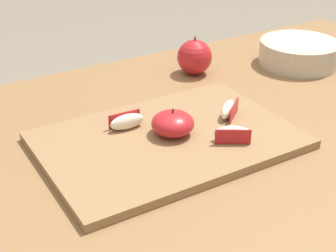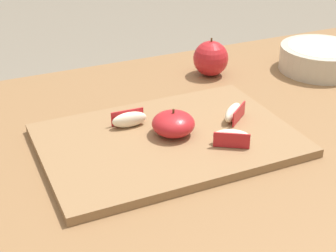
{
  "view_description": "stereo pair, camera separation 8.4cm",
  "coord_description": "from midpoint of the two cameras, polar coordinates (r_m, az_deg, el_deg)",
  "views": [
    {
      "loc": [
        -0.44,
        -0.62,
        1.21
      ],
      "look_at": [
        -0.06,
        0.01,
        0.81
      ],
      "focal_mm": 53.34,
      "sensor_mm": 36.0,
      "label": 1
    },
    {
      "loc": [
        -0.37,
        -0.66,
        1.21
      ],
      "look_at": [
        -0.06,
        0.01,
        0.81
      ],
      "focal_mm": 53.34,
      "sensor_mm": 36.0,
      "label": 2
    }
  ],
  "objects": [
    {
      "name": "cutting_board",
      "position": [
        0.85,
        -2.82,
        -1.72
      ],
      "size": [
        0.42,
        0.29,
        0.02
      ],
      "color": "olive",
      "rests_on": "dining_table"
    },
    {
      "name": "apple_half_skin_up",
      "position": [
        0.84,
        -2.28,
        0.23
      ],
      "size": [
        0.07,
        0.07,
        0.05
      ],
      "color": "#B21E23",
      "rests_on": "cutting_board"
    },
    {
      "name": "ceramic_fruit_bowl",
      "position": [
        1.21,
        12.83,
        8.21
      ],
      "size": [
        0.18,
        0.18,
        0.06
      ],
      "color": "#BCB29E",
      "rests_on": "dining_table"
    },
    {
      "name": "apple_wedge_right",
      "position": [
        0.87,
        -7.49,
        0.45
      ],
      "size": [
        0.06,
        0.03,
        0.03
      ],
      "color": "#F4EACC",
      "rests_on": "cutting_board"
    },
    {
      "name": "dining_table",
      "position": [
        0.93,
        1.09,
        -6.86
      ],
      "size": [
        1.45,
        0.82,
        0.77
      ],
      "color": "brown",
      "rests_on": "ground_plane"
    },
    {
      "name": "apple_wedge_back",
      "position": [
        0.83,
        4.51,
        -0.98
      ],
      "size": [
        0.06,
        0.05,
        0.03
      ],
      "color": "#F4EACC",
      "rests_on": "cutting_board"
    },
    {
      "name": "whole_apple_crimson",
      "position": [
        1.12,
        0.91,
        7.84
      ],
      "size": [
        0.08,
        0.08,
        0.09
      ],
      "color": "#B21E23",
      "rests_on": "dining_table"
    },
    {
      "name": "apple_wedge_middle",
      "position": [
        0.91,
        4.32,
        1.83
      ],
      "size": [
        0.06,
        0.06,
        0.03
      ],
      "color": "#F4EACC",
      "rests_on": "cutting_board"
    }
  ]
}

